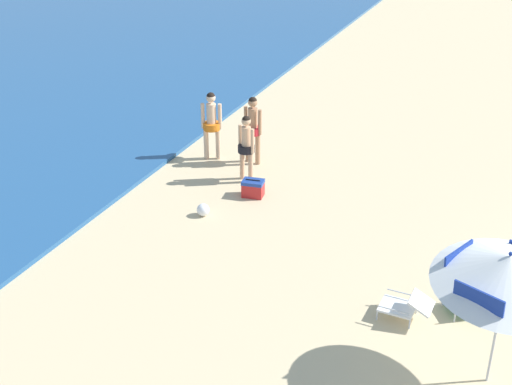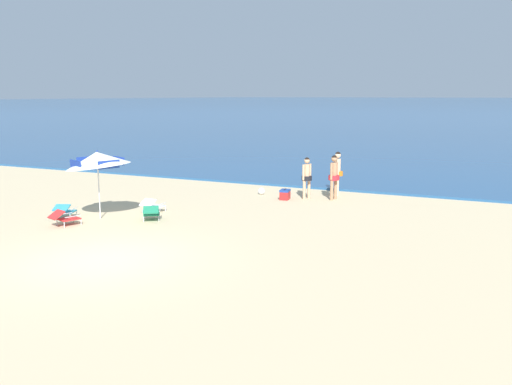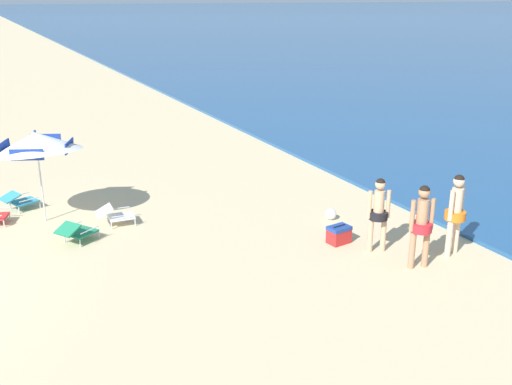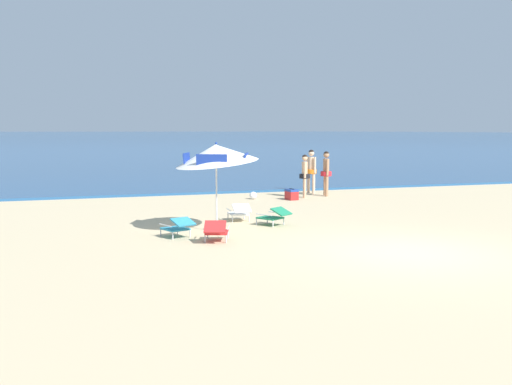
{
  "view_description": "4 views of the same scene",
  "coord_description": "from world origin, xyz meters",
  "px_view_note": "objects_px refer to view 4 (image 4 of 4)",
  "views": [
    {
      "loc": [
        -12.26,
        3.71,
        7.39
      ],
      "look_at": [
        -1.23,
        8.43,
        1.38
      ],
      "focal_mm": 49.08,
      "sensor_mm": 36.0,
      "label": 1
    },
    {
      "loc": [
        9.12,
        -10.44,
        4.1
      ],
      "look_at": [
        0.86,
        7.31,
        0.62
      ],
      "focal_mm": 38.67,
      "sensor_mm": 36.0,
      "label": 2
    },
    {
      "loc": [
        11.19,
        2.52,
        5.31
      ],
      "look_at": [
        0.2,
        7.87,
        1.17
      ],
      "focal_mm": 40.87,
      "sensor_mm": 36.0,
      "label": 3
    },
    {
      "loc": [
        -6.79,
        -10.54,
        2.61
      ],
      "look_at": [
        -1.2,
        6.71,
        0.64
      ],
      "focal_mm": 40.57,
      "sensor_mm": 36.0,
      "label": 4
    }
  ],
  "objects_px": {
    "lounge_chair_beside_umbrella": "(178,226)",
    "person_standing_beside": "(311,168)",
    "lounge_chair_facing_sea": "(216,230)",
    "lounge_chair_under_umbrella": "(274,216)",
    "cooler_box": "(292,194)",
    "beach_umbrella_striped_main": "(216,154)",
    "beach_ball": "(253,195)",
    "lounge_chair_spare_folded": "(240,212)",
    "person_standing_near_shore": "(305,173)",
    "person_wading_in": "(326,170)"
  },
  "relations": [
    {
      "from": "person_standing_beside",
      "to": "beach_umbrella_striped_main",
      "type": "bearing_deg",
      "value": -127.84
    },
    {
      "from": "lounge_chair_beside_umbrella",
      "to": "person_standing_near_shore",
      "type": "relative_size",
      "value": 0.6
    },
    {
      "from": "lounge_chair_facing_sea",
      "to": "lounge_chair_beside_umbrella",
      "type": "bearing_deg",
      "value": 133.59
    },
    {
      "from": "lounge_chair_facing_sea",
      "to": "person_standing_beside",
      "type": "xyz_separation_m",
      "value": [
        6.26,
        8.91,
        0.77
      ]
    },
    {
      "from": "person_standing_beside",
      "to": "person_wading_in",
      "type": "relative_size",
      "value": 1.02
    },
    {
      "from": "person_standing_beside",
      "to": "lounge_chair_spare_folded",
      "type": "bearing_deg",
      "value": -128.51
    },
    {
      "from": "lounge_chair_facing_sea",
      "to": "person_wading_in",
      "type": "distance_m",
      "value": 10.17
    },
    {
      "from": "lounge_chair_beside_umbrella",
      "to": "person_wading_in",
      "type": "relative_size",
      "value": 0.56
    },
    {
      "from": "beach_ball",
      "to": "lounge_chair_facing_sea",
      "type": "bearing_deg",
      "value": -113.61
    },
    {
      "from": "lounge_chair_under_umbrella",
      "to": "lounge_chair_facing_sea",
      "type": "bearing_deg",
      "value": -139.67
    },
    {
      "from": "lounge_chair_beside_umbrella",
      "to": "beach_ball",
      "type": "bearing_deg",
      "value": 59.19
    },
    {
      "from": "lounge_chair_spare_folded",
      "to": "person_wading_in",
      "type": "bearing_deg",
      "value": 45.01
    },
    {
      "from": "person_wading_in",
      "to": "cooler_box",
      "type": "xyz_separation_m",
      "value": [
        -1.76,
        -0.77,
        -0.82
      ]
    },
    {
      "from": "lounge_chair_facing_sea",
      "to": "person_standing_beside",
      "type": "bearing_deg",
      "value": 54.9
    },
    {
      "from": "lounge_chair_under_umbrella",
      "to": "cooler_box",
      "type": "bearing_deg",
      "value": 63.85
    },
    {
      "from": "person_standing_beside",
      "to": "cooler_box",
      "type": "distance_m",
      "value": 2.57
    },
    {
      "from": "beach_umbrella_striped_main",
      "to": "person_standing_near_shore",
      "type": "bearing_deg",
      "value": 51.08
    },
    {
      "from": "lounge_chair_facing_sea",
      "to": "cooler_box",
      "type": "relative_size",
      "value": 1.88
    },
    {
      "from": "beach_umbrella_striped_main",
      "to": "person_wading_in",
      "type": "relative_size",
      "value": 1.44
    },
    {
      "from": "person_standing_beside",
      "to": "person_wading_in",
      "type": "xyz_separation_m",
      "value": [
        0.18,
        -1.07,
        -0.02
      ]
    },
    {
      "from": "lounge_chair_spare_folded",
      "to": "cooler_box",
      "type": "bearing_deg",
      "value": 52.48
    },
    {
      "from": "lounge_chair_under_umbrella",
      "to": "person_wading_in",
      "type": "relative_size",
      "value": 0.57
    },
    {
      "from": "person_standing_near_shore",
      "to": "beach_ball",
      "type": "relative_size",
      "value": 5.88
    },
    {
      "from": "lounge_chair_under_umbrella",
      "to": "person_standing_beside",
      "type": "height_order",
      "value": "person_standing_beside"
    },
    {
      "from": "lounge_chair_spare_folded",
      "to": "person_standing_beside",
      "type": "distance_m",
      "value": 7.86
    },
    {
      "from": "lounge_chair_under_umbrella",
      "to": "beach_ball",
      "type": "bearing_deg",
      "value": 77.7
    },
    {
      "from": "person_standing_beside",
      "to": "lounge_chair_facing_sea",
      "type": "bearing_deg",
      "value": -125.1
    },
    {
      "from": "cooler_box",
      "to": "beach_ball",
      "type": "bearing_deg",
      "value": 154.22
    },
    {
      "from": "lounge_chair_spare_folded",
      "to": "cooler_box",
      "type": "height_order",
      "value": "lounge_chair_spare_folded"
    },
    {
      "from": "lounge_chair_facing_sea",
      "to": "beach_ball",
      "type": "relative_size",
      "value": 3.58
    },
    {
      "from": "lounge_chair_beside_umbrella",
      "to": "person_standing_beside",
      "type": "bearing_deg",
      "value": 49.15
    },
    {
      "from": "lounge_chair_beside_umbrella",
      "to": "beach_ball",
      "type": "distance_m",
      "value": 8.05
    },
    {
      "from": "person_wading_in",
      "to": "lounge_chair_spare_folded",
      "type": "bearing_deg",
      "value": -134.99
    },
    {
      "from": "lounge_chair_spare_folded",
      "to": "cooler_box",
      "type": "xyz_separation_m",
      "value": [
        3.29,
        4.28,
        -0.07
      ]
    },
    {
      "from": "person_wading_in",
      "to": "lounge_chair_under_umbrella",
      "type": "bearing_deg",
      "value": -125.69
    },
    {
      "from": "beach_ball",
      "to": "lounge_chair_beside_umbrella",
      "type": "bearing_deg",
      "value": -120.81
    },
    {
      "from": "person_standing_near_shore",
      "to": "person_standing_beside",
      "type": "height_order",
      "value": "person_standing_beside"
    },
    {
      "from": "lounge_chair_under_umbrella",
      "to": "lounge_chair_beside_umbrella",
      "type": "relative_size",
      "value": 1.02
    },
    {
      "from": "beach_umbrella_striped_main",
      "to": "lounge_chair_facing_sea",
      "type": "xyz_separation_m",
      "value": [
        -0.34,
        -1.28,
        -1.73
      ]
    },
    {
      "from": "lounge_chair_under_umbrella",
      "to": "person_standing_near_shore",
      "type": "bearing_deg",
      "value": 60.11
    },
    {
      "from": "person_wading_in",
      "to": "beach_ball",
      "type": "distance_m",
      "value": 3.2
    },
    {
      "from": "person_wading_in",
      "to": "cooler_box",
      "type": "height_order",
      "value": "person_wading_in"
    },
    {
      "from": "person_wading_in",
      "to": "cooler_box",
      "type": "distance_m",
      "value": 2.09
    },
    {
      "from": "lounge_chair_beside_umbrella",
      "to": "person_standing_beside",
      "type": "xyz_separation_m",
      "value": [
        7.02,
        8.11,
        0.76
      ]
    },
    {
      "from": "beach_umbrella_striped_main",
      "to": "beach_ball",
      "type": "relative_size",
      "value": 9.02
    },
    {
      "from": "beach_umbrella_striped_main",
      "to": "beach_ball",
      "type": "distance_m",
      "value": 7.34
    },
    {
      "from": "lounge_chair_beside_umbrella",
      "to": "lounge_chair_under_umbrella",
      "type": "bearing_deg",
      "value": 18.86
    },
    {
      "from": "beach_umbrella_striped_main",
      "to": "lounge_chair_facing_sea",
      "type": "distance_m",
      "value": 2.18
    },
    {
      "from": "lounge_chair_beside_umbrella",
      "to": "cooler_box",
      "type": "distance_m",
      "value": 8.3
    },
    {
      "from": "lounge_chair_spare_folded",
      "to": "beach_ball",
      "type": "xyz_separation_m",
      "value": [
        1.98,
        4.92,
        -0.13
      ]
    }
  ]
}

